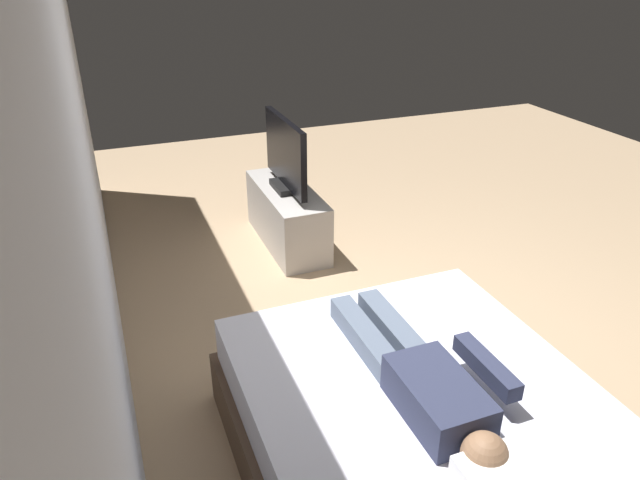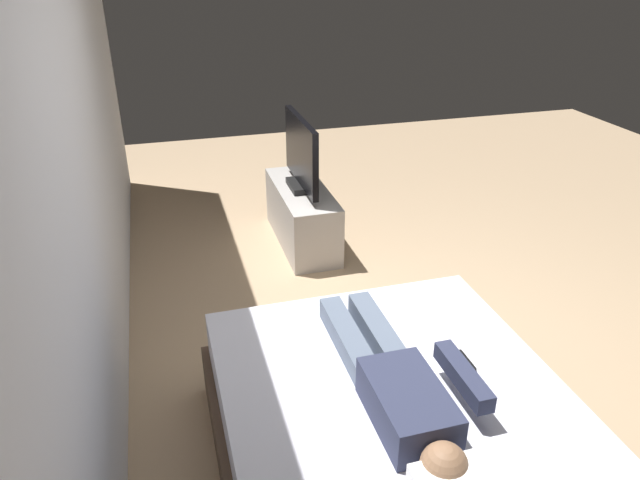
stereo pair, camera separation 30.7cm
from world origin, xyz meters
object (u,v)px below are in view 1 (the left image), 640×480
object	(u,v)px
bed	(425,443)
person	(424,380)
tv	(285,156)
remote	(480,352)
tv_stand	(287,216)

from	to	relation	value
bed	person	xyz separation A→B (m)	(0.03, 0.02, 0.36)
bed	tv	size ratio (longest dim) A/B	2.20
remote	tv	distance (m)	2.48
remote	person	bearing A→B (deg)	110.47
person	tv	size ratio (longest dim) A/B	1.43
tv_stand	remote	bearing A→B (deg)	-176.05
person	tv_stand	world-z (taller)	person
bed	tv	distance (m)	2.70
tv	tv_stand	bearing A→B (deg)	90.00
person	bed	bearing A→B (deg)	-148.71
tv	person	bearing A→B (deg)	174.86
tv_stand	tv	bearing A→B (deg)	-90.00
bed	remote	size ratio (longest dim) A/B	12.89
person	tv	bearing A→B (deg)	-5.14
tv_stand	tv	size ratio (longest dim) A/B	1.25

